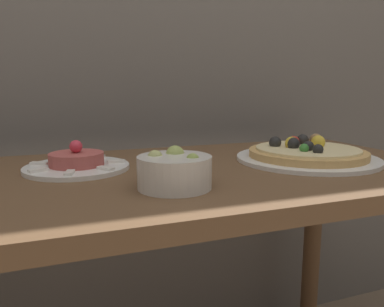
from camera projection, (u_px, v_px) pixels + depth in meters
The scene contains 4 objects.
dining_table at pixel (175, 218), 0.86m from camera, with size 1.32×0.64×0.75m.
pizza_plate at pixel (307, 154), 0.95m from camera, with size 0.35×0.35×0.06m.
tartare_plate at pixel (77, 163), 0.84m from camera, with size 0.23×0.23×0.07m.
small_bowl at pixel (174, 171), 0.69m from camera, with size 0.14×0.14×0.07m.
Camera 1 is at (-0.25, -0.47, 0.94)m, focal length 35.00 mm.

